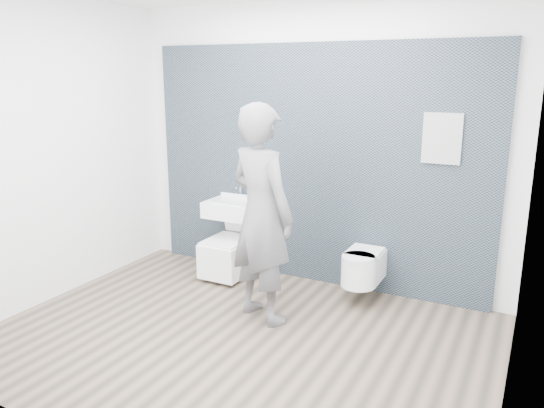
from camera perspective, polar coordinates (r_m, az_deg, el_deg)
The scene contains 8 objects.
ground at distance 4.49m, azimuth -3.64°, elevation -14.16°, with size 4.00×4.00×0.00m, color brown.
room_shell at distance 3.98m, azimuth -4.02°, elevation 8.52°, with size 4.00×4.00×4.00m.
tile_wall at distance 5.68m, azimuth 4.08°, elevation -7.94°, with size 3.60×0.06×2.40m, color black.
washbasin at distance 5.60m, azimuth -4.15°, elevation -0.49°, with size 0.56×0.42×0.42m.
toilet_square at distance 5.66m, azimuth -4.55°, elevation -5.36°, with size 0.42×0.61×0.82m.
toilet_rounded at distance 5.08m, azimuth 9.66°, elevation -6.74°, with size 0.32×0.55×0.30m.
info_placard at distance 5.31m, azimuth 16.57°, elevation -10.11°, with size 0.34×0.03×0.45m, color silver.
visitor at distance 4.50m, azimuth -1.14°, elevation -1.14°, with size 0.69×0.45×1.89m, color slate.
Camera 1 is at (2.07, -3.38, 2.11)m, focal length 35.00 mm.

